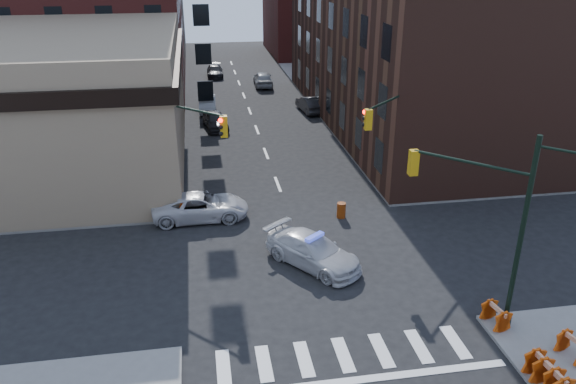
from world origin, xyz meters
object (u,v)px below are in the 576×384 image
object	(u,v)px
parked_car_wfar	(207,104)
barrel_bank	(192,203)
police_car	(313,251)
pedestrian_a	(137,199)
barricade_se_a	(496,316)
parked_car_enear	(310,104)
barrel_road	(341,210)
barricade_nw_a	(174,211)
parked_car_wnear	(215,120)
pedestrian_b	(55,210)
pickup	(200,206)

from	to	relation	value
parked_car_wfar	barrel_bank	size ratio (longest dim) A/B	3.93
police_car	pedestrian_a	world-z (taller)	pedestrian_a
barricade_se_a	parked_car_enear	bearing A→B (deg)	-7.31
police_car	barrel_road	distance (m)	5.49
police_car	parked_car_enear	size ratio (longest dim) A/B	1.15
police_car	barricade_nw_a	world-z (taller)	police_car
parked_car_wnear	parked_car_enear	world-z (taller)	parked_car_wnear
pedestrian_b	barricade_se_a	size ratio (longest dim) A/B	1.52
pickup	parked_car_enear	size ratio (longest dim) A/B	1.21
pickup	barrel_bank	bearing A→B (deg)	25.88
parked_car_enear	pedestrian_a	world-z (taller)	pedestrian_a
pickup	barricade_se_a	world-z (taller)	pickup
parked_car_wfar	pickup	bearing A→B (deg)	-90.84
parked_car_enear	pedestrian_b	size ratio (longest dim) A/B	2.47
pedestrian_b	barricade_se_a	xyz separation A→B (m)	(19.20, -12.23, -0.46)
pedestrian_a	barricade_nw_a	world-z (taller)	pedestrian_a
barrel_bank	barrel_road	bearing A→B (deg)	-14.58
pickup	barricade_se_a	bearing A→B (deg)	-136.67
barrel_bank	parked_car_enear	bearing A→B (deg)	61.15
barricade_se_a	barricade_nw_a	bearing A→B (deg)	38.40
parked_car_wnear	barrel_road	bearing A→B (deg)	-78.73
barrel_road	barricade_se_a	distance (m)	11.42
police_car	parked_car_wnear	world-z (taller)	police_car
parked_car_wfar	barricade_nw_a	distance (m)	22.88
police_car	parked_car_wnear	bearing A→B (deg)	61.49
pickup	parked_car_wnear	distance (m)	17.19
parked_car_wnear	parked_car_enear	xyz separation A→B (m)	(8.91, 3.86, -0.00)
barrel_road	barricade_se_a	world-z (taller)	barricade_se_a
pickup	parked_car_enear	xyz separation A→B (m)	(10.51, 20.97, -0.01)
parked_car_wnear	parked_car_enear	bearing A→B (deg)	15.81
parked_car_wfar	barricade_se_a	bearing A→B (deg)	-71.45
parked_car_wnear	pedestrian_a	world-z (taller)	pedestrian_a
pedestrian_a	barrel_road	distance (m)	11.54
barricade_nw_a	pickup	bearing A→B (deg)	18.79
pedestrian_a	barrel_road	size ratio (longest dim) A/B	2.17
parked_car_enear	barrel_road	size ratio (longest dim) A/B	5.03
parked_car_wnear	parked_car_enear	size ratio (longest dim) A/B	0.97
barrel_road	barricade_nw_a	world-z (taller)	barricade_nw_a
parked_car_wfar	barrel_bank	bearing A→B (deg)	-92.27
pedestrian_b	pickup	bearing A→B (deg)	5.18
parked_car_wnear	barricade_se_a	world-z (taller)	parked_car_wnear
parked_car_enear	pickup	bearing A→B (deg)	56.77
pickup	barrel_road	xyz separation A→B (m)	(7.85, -1.17, -0.30)
barrel_road	parked_car_wnear	bearing A→B (deg)	108.88
pedestrian_b	barrel_bank	xyz separation A→B (m)	(7.30, 0.79, -0.50)
parked_car_wnear	pickup	bearing A→B (deg)	-102.95
police_car	barrel_bank	xyz separation A→B (m)	(-5.70, 6.98, -0.19)
pedestrian_a	barricade_nw_a	distance (m)	2.25
parked_car_wnear	barricade_se_a	bearing A→B (deg)	-79.00
police_car	parked_car_enear	bearing A→B (deg)	41.47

